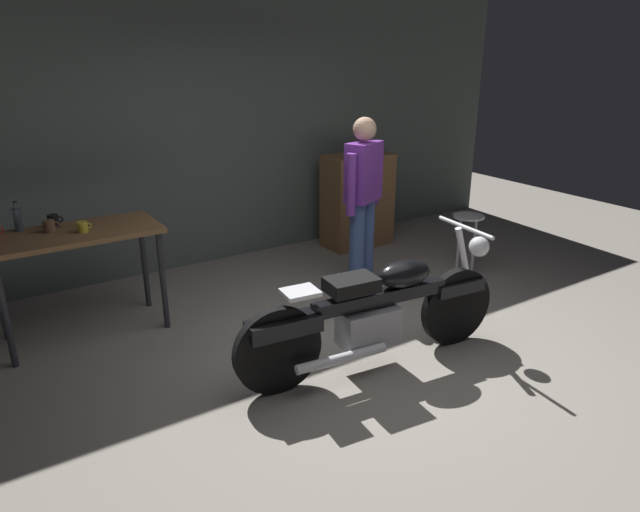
{
  "coord_description": "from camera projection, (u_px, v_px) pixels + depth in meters",
  "views": [
    {
      "loc": [
        -2.41,
        -3.0,
        2.27
      ],
      "look_at": [
        -0.0,
        0.7,
        0.65
      ],
      "focal_mm": 31.98,
      "sensor_mm": 36.0,
      "label": 1
    }
  ],
  "objects": [
    {
      "name": "back_wall",
      "position": [
        213.0,
        119.0,
        6.05
      ],
      "size": [
        8.0,
        0.12,
        3.1
      ],
      "primitive_type": "cube",
      "color": "#56605B",
      "rests_on": "ground_plane"
    },
    {
      "name": "ground_plane",
      "position": [
        370.0,
        362.0,
        4.38
      ],
      "size": [
        12.0,
        12.0,
        0.0
      ],
      "primitive_type": "plane",
      "color": "gray"
    },
    {
      "name": "motorcycle",
      "position": [
        377.0,
        311.0,
        4.19
      ],
      "size": [
        2.19,
        0.6,
        1.0
      ],
      "rotation": [
        0.0,
        0.0,
        -0.1
      ],
      "color": "black",
      "rests_on": "ground_plane"
    },
    {
      "name": "bottle",
      "position": [
        18.0,
        219.0,
        4.49
      ],
      "size": [
        0.06,
        0.06,
        0.24
      ],
      "color": "#3F4C59",
      "rests_on": "workbench"
    },
    {
      "name": "mug_brown_stoneware",
      "position": [
        49.0,
        226.0,
        4.47
      ],
      "size": [
        0.12,
        0.09,
        0.1
      ],
      "color": "brown",
      "rests_on": "workbench"
    },
    {
      "name": "workbench",
      "position": [
        76.0,
        245.0,
        4.55
      ],
      "size": [
        1.3,
        0.64,
        0.9
      ],
      "color": "brown",
      "rests_on": "ground_plane"
    },
    {
      "name": "wooden_dresser",
      "position": [
        357.0,
        201.0,
        6.8
      ],
      "size": [
        0.8,
        0.47,
        1.1
      ],
      "color": "brown",
      "rests_on": "ground_plane"
    },
    {
      "name": "mug_black_matte",
      "position": [
        54.0,
        221.0,
        4.6
      ],
      "size": [
        0.12,
        0.09,
        0.1
      ],
      "color": "black",
      "rests_on": "workbench"
    },
    {
      "name": "person_standing",
      "position": [
        363.0,
        196.0,
        5.48
      ],
      "size": [
        0.53,
        0.36,
        1.67
      ],
      "rotation": [
        0.0,
        0.0,
        3.58
      ],
      "color": "#445C98",
      "rests_on": "ground_plane"
    },
    {
      "name": "mug_yellow_tall",
      "position": [
        83.0,
        227.0,
        4.47
      ],
      "size": [
        0.11,
        0.08,
        0.09
      ],
      "color": "yellow",
      "rests_on": "workbench"
    },
    {
      "name": "shop_stool",
      "position": [
        468.0,
        228.0,
        5.92
      ],
      "size": [
        0.32,
        0.32,
        0.64
      ],
      "color": "#B2B2B7",
      "rests_on": "ground_plane"
    }
  ]
}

